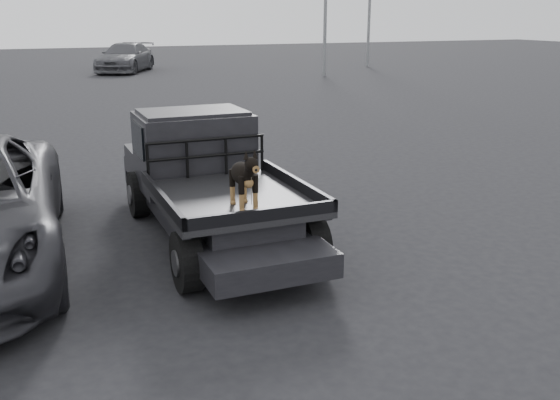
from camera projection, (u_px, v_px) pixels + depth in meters
name	position (u px, v px, depth m)	size (l,w,h in m)	color
ground	(242.00, 274.00, 8.11)	(120.00, 120.00, 0.00)	black
flatbed_ute	(212.00, 209.00, 9.31)	(2.00, 5.40, 0.92)	black
ute_cab	(193.00, 138.00, 9.89)	(1.72, 1.30, 0.88)	black
headache_rack	(207.00, 158.00, 9.27)	(1.80, 0.08, 0.55)	black
dog	(243.00, 179.00, 7.72)	(0.32, 0.60, 0.74)	black
distant_car_b	(125.00, 57.00, 36.24)	(2.30, 5.65, 1.64)	#48494E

